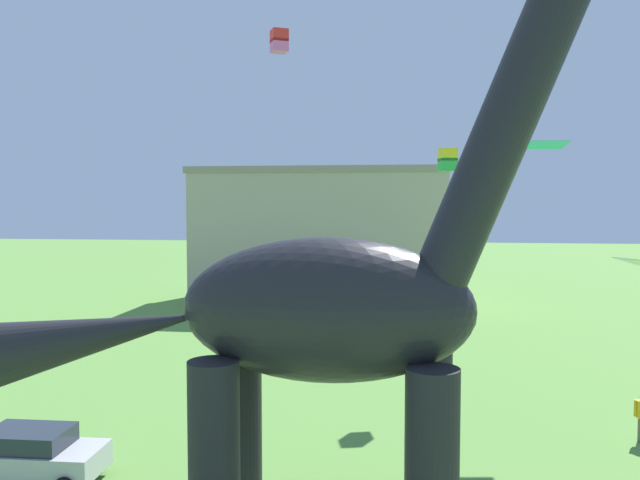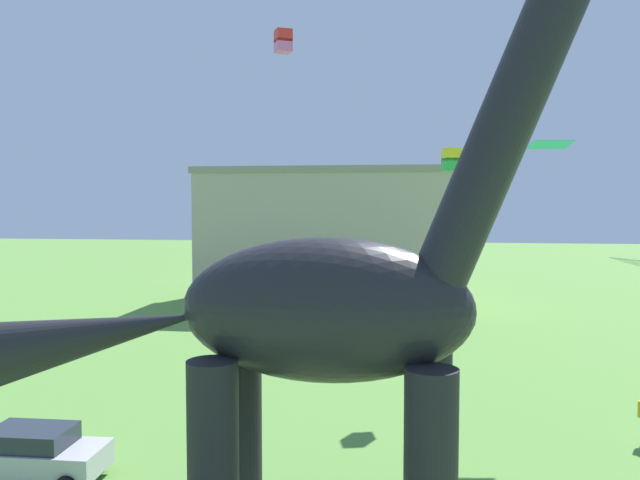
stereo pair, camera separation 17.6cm
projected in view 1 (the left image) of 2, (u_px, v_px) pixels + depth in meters
name	position (u px, v px, depth m)	size (l,w,h in m)	color
dinosaur_sculpture	(323.00, 310.00, 13.98)	(14.99, 3.18, 15.67)	black
parked_sedan_left	(29.00, 455.00, 18.25)	(4.25, 2.02, 1.55)	#B7B7BC
kite_near_high	(448.00, 160.00, 28.24)	(0.86, 0.86, 1.01)	yellow
kite_drifting	(546.00, 145.00, 24.87)	(1.69, 1.35, 0.24)	#19B2B7
kite_near_low	(279.00, 41.00, 31.91)	(1.04, 1.04, 1.11)	red
background_building_block	(323.00, 235.00, 51.55)	(19.70, 10.20, 10.66)	#B7A893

